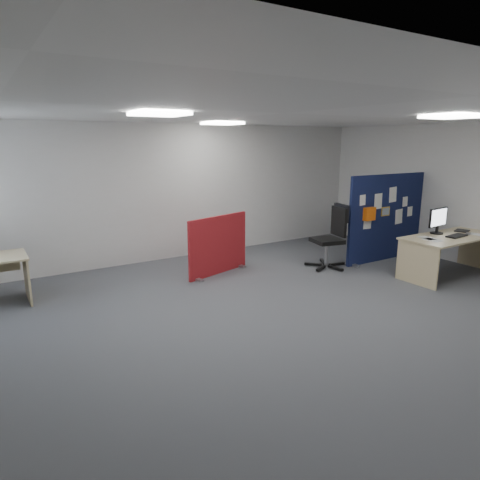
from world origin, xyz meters
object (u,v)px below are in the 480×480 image
red_divider (218,246)px  office_chair (333,233)px  monitor_main (438,220)px  navy_divider (386,218)px  main_desk (449,244)px

red_divider → office_chair: (2.04, -0.79, 0.16)m
monitor_main → office_chair: office_chair is taller
navy_divider → monitor_main: navy_divider is taller
navy_divider → red_divider: bearing=164.0°
navy_divider → monitor_main: (0.04, -1.09, 0.13)m
monitor_main → office_chair: (-1.32, 1.25, -0.32)m
navy_divider → monitor_main: 1.10m
main_desk → office_chair: 2.03m
navy_divider → main_desk: navy_divider is taller
main_desk → office_chair: bearing=133.8°
navy_divider → office_chair: bearing=172.9°
navy_divider → office_chair: 1.31m
monitor_main → main_desk: bearing=-75.4°
main_desk → office_chair: office_chair is taller
main_desk → monitor_main: bearing=110.0°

